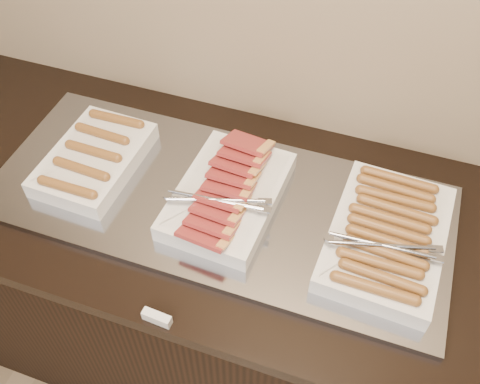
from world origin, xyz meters
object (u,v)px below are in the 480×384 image
at_px(dish_center, 227,194).
at_px(dish_right, 387,237).
at_px(dish_left, 94,158).
at_px(warming_tray, 218,201).
at_px(counter, 228,292).

distance_m(dish_center, dish_right, 0.40).
bearing_deg(dish_left, warming_tray, 1.79).
height_order(dish_center, dish_right, dish_center).
bearing_deg(dish_right, dish_left, -177.25).
relative_size(counter, warming_tray, 1.72).
relative_size(warming_tray, dish_right, 2.94).
relative_size(counter, dish_center, 5.17).
xyz_separation_m(counter, dish_right, (0.41, -0.00, 0.50)).
bearing_deg(dish_center, dish_left, -177.52).
height_order(warming_tray, dish_left, dish_left).
relative_size(warming_tray, dish_center, 3.01).
height_order(counter, dish_right, dish_right).
xyz_separation_m(dish_left, dish_center, (0.39, -0.00, 0.01)).
bearing_deg(dish_right, warming_tray, -177.44).
bearing_deg(warming_tray, dish_center, -7.19).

